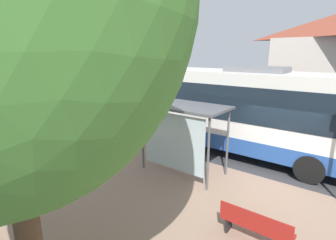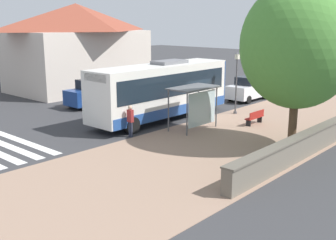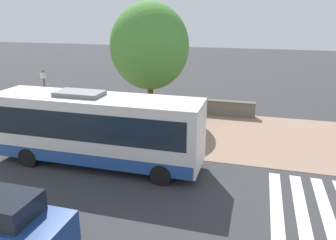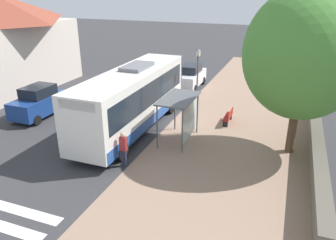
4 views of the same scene
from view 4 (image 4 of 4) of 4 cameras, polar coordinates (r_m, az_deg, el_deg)
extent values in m
plane|color=#353538|center=(21.75, 1.05, 0.15)|extent=(120.00, 120.00, 0.00)
cube|color=#937560|center=(20.79, 12.80, -1.49)|extent=(9.00, 44.00, 0.02)
cube|color=#6B6356|center=(20.53, 24.13, -1.65)|extent=(0.50, 20.00, 1.08)
cube|color=#5B5449|center=(20.32, 24.38, -0.15)|extent=(0.60, 20.00, 0.08)
cube|color=beige|center=(31.22, -27.21, 9.77)|extent=(7.58, 11.75, 5.44)
cube|color=silver|center=(19.72, -6.25, 3.95)|extent=(2.58, 10.76, 3.17)
cube|color=black|center=(19.59, -6.30, 5.10)|extent=(2.62, 9.90, 1.40)
cube|color=#264C93|center=(20.15, -6.10, 0.53)|extent=(2.62, 10.54, 0.63)
cube|color=#264C93|center=(24.40, -0.57, 7.66)|extent=(2.62, 0.06, 3.04)
cube|color=black|center=(15.02, -15.60, 2.45)|extent=(1.94, 0.08, 0.44)
cube|color=slate|center=(19.96, -5.40, 9.27)|extent=(1.29, 2.37, 0.22)
cylinder|color=black|center=(16.72, -8.10, -5.35)|extent=(0.30, 1.00, 1.00)
cylinder|color=black|center=(17.92, -14.94, -3.94)|extent=(0.30, 1.00, 1.00)
cylinder|color=black|center=(22.64, 0.44, 2.42)|extent=(0.30, 1.00, 1.00)
cylinder|color=black|center=(23.54, -5.10, 3.12)|extent=(0.30, 1.00, 1.00)
cylinder|color=#515459|center=(19.77, 1.22, 1.72)|extent=(0.08, 0.08, 2.50)
cylinder|color=#515459|center=(17.34, -1.91, -1.34)|extent=(0.08, 0.08, 2.50)
cylinder|color=#515459|center=(19.38, 5.13, 1.19)|extent=(0.08, 0.08, 2.50)
cylinder|color=#515459|center=(16.89, 2.49, -2.01)|extent=(0.08, 0.08, 2.50)
cube|color=#515459|center=(17.87, 1.86, 3.82)|extent=(1.70, 3.11, 0.08)
cube|color=silver|center=(18.08, 3.85, 0.07)|extent=(0.03, 2.53, 2.00)
cylinder|color=#2D3347|center=(16.13, -7.41, -6.67)|extent=(0.12, 0.12, 0.87)
cylinder|color=#2D3347|center=(16.20, -7.91, -6.56)|extent=(0.12, 0.12, 0.87)
cube|color=maroon|center=(15.80, -7.80, -4.12)|extent=(0.34, 0.22, 0.70)
sphere|color=tan|center=(15.60, -7.89, -2.57)|extent=(0.24, 0.24, 0.24)
cube|color=maroon|center=(21.29, 10.34, 0.58)|extent=(0.40, 1.68, 0.06)
cube|color=maroon|center=(21.19, 10.83, 1.10)|extent=(0.04, 1.68, 0.40)
cube|color=black|center=(21.99, 10.64, 0.64)|extent=(0.32, 0.06, 0.45)
cube|color=black|center=(20.76, 9.94, -0.63)|extent=(0.32, 0.06, 0.45)
cylinder|color=#4C4C51|center=(23.63, 4.95, 2.12)|extent=(0.24, 0.24, 0.16)
cylinder|color=#4C4C51|center=(23.07, 5.10, 6.39)|extent=(0.10, 0.10, 3.82)
cube|color=silver|center=(22.59, 5.28, 11.47)|extent=(0.24, 0.24, 0.35)
pyramid|color=#4C4C51|center=(22.55, 5.31, 12.09)|extent=(0.28, 0.28, 0.14)
cylinder|color=brown|center=(18.00, 21.02, -0.04)|extent=(0.43, 0.43, 3.62)
ellipsoid|color=#4C8C38|center=(17.09, 22.59, 10.55)|extent=(5.78, 5.78, 6.35)
cube|color=silver|center=(28.66, 3.86, 7.26)|extent=(1.79, 4.23, 1.03)
cube|color=black|center=(28.56, 3.96, 8.93)|extent=(1.52, 2.20, 0.64)
cylinder|color=black|center=(27.29, 4.67, 5.44)|extent=(0.22, 0.64, 0.64)
cylinder|color=black|center=(27.78, 1.32, 5.81)|extent=(0.22, 0.64, 0.64)
cylinder|color=black|center=(29.85, 6.18, 6.85)|extent=(0.22, 0.64, 0.64)
cylinder|color=black|center=(30.30, 3.08, 7.18)|extent=(0.22, 0.64, 0.64)
cube|color=navy|center=(23.60, -21.55, 2.50)|extent=(1.80, 3.98, 1.12)
cube|color=black|center=(23.40, -21.70, 4.67)|extent=(1.53, 2.07, 0.70)
cylinder|color=black|center=(22.33, -21.88, -0.04)|extent=(0.22, 0.64, 0.64)
cylinder|color=black|center=(23.48, -24.98, 0.52)|extent=(0.22, 0.64, 0.64)
cylinder|color=black|center=(24.14, -17.87, 2.14)|extent=(0.22, 0.64, 0.64)
cylinder|color=black|center=(25.21, -20.93, 2.57)|extent=(0.22, 0.64, 0.64)
camera|label=1|loc=(21.60, 26.56, 9.86)|focal=28.00mm
camera|label=2|loc=(10.52, 123.48, -22.90)|focal=45.00mm
camera|label=3|loc=(24.37, -49.38, 13.34)|focal=35.00mm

